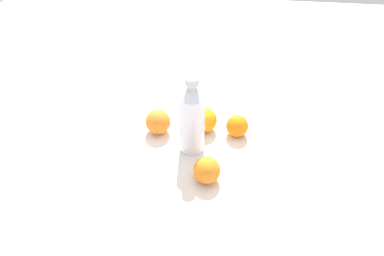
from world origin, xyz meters
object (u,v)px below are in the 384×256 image
(water_bottle, at_px, (192,117))
(orange_3, at_px, (158,122))
(orange_1, at_px, (207,170))
(orange_2, at_px, (237,126))
(orange_0, at_px, (204,120))

(water_bottle, bearing_deg, orange_3, 47.38)
(orange_1, relative_size, orange_2, 1.09)
(orange_0, relative_size, orange_1, 1.05)
(orange_3, bearing_deg, orange_2, -86.83)
(orange_0, distance_m, orange_3, 0.15)
(water_bottle, bearing_deg, orange_1, -169.44)
(water_bottle, xyz_separation_m, orange_2, (0.08, -0.13, -0.08))
(orange_0, bearing_deg, orange_2, -97.00)
(water_bottle, distance_m, orange_2, 0.18)
(water_bottle, xyz_separation_m, orange_1, (-0.13, -0.06, -0.08))
(orange_2, bearing_deg, orange_0, 83.00)
(orange_3, bearing_deg, orange_0, -79.60)
(orange_0, xyz_separation_m, orange_2, (-0.01, -0.11, -0.01))
(orange_0, bearing_deg, orange_1, -173.22)
(orange_0, distance_m, orange_2, 0.11)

